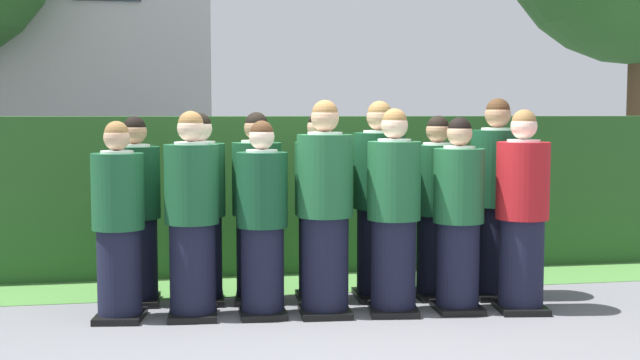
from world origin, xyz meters
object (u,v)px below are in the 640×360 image
at_px(student_front_row_0, 118,226).
at_px(student_rear_row_2, 257,212).
at_px(student_front_row_4, 394,216).
at_px(student_front_row_3, 325,213).
at_px(student_rear_row_6, 496,203).
at_px(student_rear_row_5, 437,211).
at_px(student_front_row_1, 192,220).
at_px(student_rear_row_3, 320,211).
at_px(student_front_row_5, 458,219).
at_px(student_in_red_blazer, 522,216).
at_px(student_rear_row_0, 136,215).
at_px(student_rear_row_4, 379,205).
at_px(student_rear_row_1, 201,213).
at_px(student_front_row_2, 262,224).

distance_m(student_front_row_0, student_rear_row_2, 1.20).
relative_size(student_front_row_4, student_rear_row_2, 1.02).
height_order(student_front_row_3, student_rear_row_6, student_rear_row_6).
bearing_deg(student_rear_row_5, student_rear_row_2, 174.87).
bearing_deg(student_front_row_1, student_rear_row_3, 20.34).
height_order(student_front_row_5, student_rear_row_3, student_rear_row_3).
bearing_deg(student_rear_row_2, student_front_row_1, -139.31).
bearing_deg(student_rear_row_5, student_front_row_1, -170.81).
bearing_deg(student_in_red_blazer, student_rear_row_6, 90.57).
distance_m(student_front_row_0, student_in_red_blazer, 3.18).
distance_m(student_rear_row_0, student_rear_row_3, 1.53).
xyz_separation_m(student_front_row_1, student_rear_row_4, (1.59, 0.39, 0.04)).
bearing_deg(student_rear_row_4, student_front_row_0, -170.61).
bearing_deg(student_rear_row_1, student_rear_row_5, -4.70).
xyz_separation_m(student_front_row_1, student_rear_row_3, (1.08, 0.40, -0.00)).
bearing_deg(student_front_row_1, student_in_red_blazer, -5.39).
bearing_deg(student_rear_row_2, student_front_row_4, -30.54).
relative_size(student_rear_row_5, student_rear_row_6, 0.91).
bearing_deg(student_front_row_2, student_front_row_0, 176.05).
distance_m(student_rear_row_2, student_rear_row_3, 0.53).
xyz_separation_m(student_front_row_3, student_rear_row_0, (-1.48, 0.64, -0.06)).
xyz_separation_m(student_rear_row_1, student_rear_row_6, (2.52, -0.23, 0.06)).
xyz_separation_m(student_front_row_2, student_rear_row_4, (1.05, 0.43, 0.08)).
xyz_separation_m(student_front_row_0, student_rear_row_3, (1.64, 0.37, 0.04)).
bearing_deg(student_rear_row_6, student_front_row_4, -158.53).
relative_size(student_front_row_1, student_rear_row_1, 1.01).
bearing_deg(student_rear_row_0, student_front_row_4, -18.67).
bearing_deg(student_front_row_4, student_rear_row_5, 42.34).
height_order(student_in_red_blazer, student_rear_row_3, student_in_red_blazer).
relative_size(student_front_row_5, student_rear_row_1, 0.98).
distance_m(student_rear_row_2, student_rear_row_4, 1.04).
bearing_deg(student_front_row_2, student_front_row_4, -4.74).
bearing_deg(student_rear_row_2, student_front_row_3, -49.35).
distance_m(student_rear_row_1, student_rear_row_3, 1.00).
relative_size(student_front_row_3, student_front_row_4, 1.04).
relative_size(student_rear_row_2, student_rear_row_3, 1.00).
distance_m(student_front_row_0, student_rear_row_4, 2.18).
bearing_deg(student_front_row_3, student_rear_row_5, 21.58).
distance_m(student_front_row_2, student_front_row_5, 1.57).
bearing_deg(student_rear_row_3, student_rear_row_1, 173.99).
distance_m(student_front_row_1, student_rear_row_4, 1.64).
relative_size(student_in_red_blazer, student_rear_row_6, 0.94).
height_order(student_front_row_1, student_rear_row_4, student_rear_row_4).
distance_m(student_front_row_5, student_rear_row_4, 0.76).
bearing_deg(student_front_row_5, student_rear_row_3, 151.63).
bearing_deg(student_front_row_4, student_front_row_3, 175.00).
xyz_separation_m(student_front_row_1, student_rear_row_5, (2.10, 0.34, -0.02)).
height_order(student_front_row_5, student_rear_row_1, student_rear_row_1).
xyz_separation_m(student_front_row_3, student_rear_row_3, (0.04, 0.48, -0.04)).
relative_size(student_rear_row_1, student_rear_row_2, 1.00).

